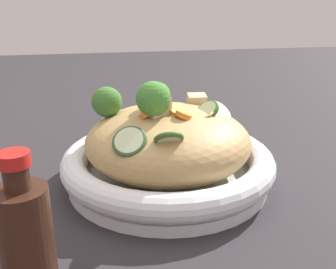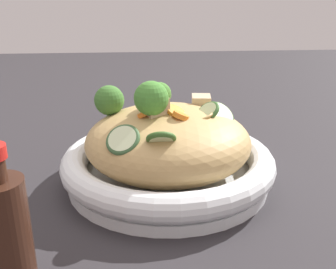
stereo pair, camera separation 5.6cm
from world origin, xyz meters
TOP-DOWN VIEW (x-y plane):
  - ground_plane at (0.00, 0.00)m, footprint 3.00×3.00m
  - serving_bowl at (0.00, 0.00)m, footprint 0.32×0.32m
  - noodle_heap at (0.00, 0.00)m, footprint 0.25×0.25m
  - broccoli_florets at (-0.00, -0.05)m, footprint 0.12×0.13m
  - carrot_coins at (-0.00, 0.02)m, footprint 0.12×0.13m
  - zucchini_slices at (0.05, 0.01)m, footprint 0.13×0.20m
  - chicken_chunks at (-0.01, 0.01)m, footprint 0.11×0.12m
  - soy_sauce_bottle at (0.22, -0.17)m, footprint 0.05×0.05m

SIDE VIEW (x-z plane):
  - ground_plane at x=0.00m, z-range 0.00..0.00m
  - serving_bowl at x=0.00m, z-range 0.00..0.06m
  - soy_sauce_bottle at x=0.22m, z-range -0.01..0.14m
  - noodle_heap at x=0.00m, z-range 0.02..0.12m
  - zucchini_slices at x=0.05m, z-range 0.08..0.13m
  - carrot_coins at x=0.00m, z-range 0.10..0.13m
  - chicken_chunks at x=-0.01m, z-range 0.10..0.14m
  - broccoli_florets at x=0.00m, z-range 0.09..0.17m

